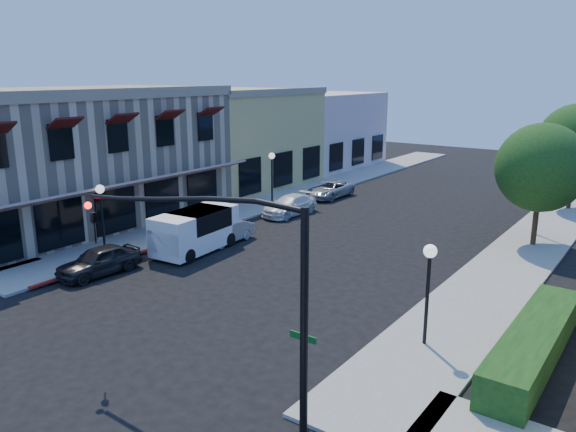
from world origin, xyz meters
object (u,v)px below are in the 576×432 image
Objects in this scene: lamppost_left_near at (101,201)px; parked_car_d at (330,189)px; signal_mast_arm at (234,269)px; lamppost_right_far at (541,189)px; parked_car_b at (226,232)px; street_name_sign at (303,362)px; parked_car_a at (99,261)px; white_van at (195,229)px; lamppost_right_near at (429,269)px; lamppost_left_far at (272,165)px; street_tree_a at (541,168)px; parked_car_c at (290,205)px.

lamppost_left_near is 18.27m from parked_car_d.
signal_mast_arm is 2.24× the size of lamppost_right_far.
parked_car_d reaches higher than parked_car_b.
parked_car_a is (-13.70, 3.80, -1.04)m from street_name_sign.
street_name_sign is 0.51× the size of white_van.
lamppost_right_far is 14.99m from parked_car_d.
lamppost_right_near is at bearing 0.00° from lamppost_left_near.
lamppost_left_far reaches higher than white_van.
lamppost_right_near is (17.00, -14.00, 0.00)m from lamppost_left_far.
street_tree_a reaches higher than parked_car_a.
parked_car_b is 0.82× the size of parked_car_d.
street_tree_a is 1.50× the size of parked_car_d.
lamppost_right_far reaches higher than parked_car_d.
white_van is 1.14× the size of parked_car_d.
lamppost_left_far is 1.00× the size of lamppost_right_near.
white_van is (-13.57, 2.95, -1.51)m from lamppost_right_near.
parked_car_b is at bearing -82.63° from parked_car_d.
lamppost_left_near is at bearing -96.06° from parked_car_d.
lamppost_right_near is (17.00, 0.00, 0.00)m from lamppost_left_near.
signal_mast_arm is at bearing -55.00° from lamppost_left_far.
lamppost_right_far is at bearing 54.72° from parked_car_a.
street_name_sign reaches higher than parked_car_b.
parked_car_a reaches higher than parked_car_c.
signal_mast_arm is 1.87× the size of parked_car_c.
lamppost_left_near is 1.01× the size of parked_car_b.
white_van is (3.43, 2.95, -1.51)m from lamppost_left_near.
signal_mast_arm is 2.08× the size of parked_car_a.
parked_car_c is at bearing 126.25° from street_name_sign.
lamppost_left_near is 1.00× the size of lamppost_right_far.
parked_car_b is (3.70, 5.00, -2.15)m from lamppost_left_near.
lamppost_right_near is 0.73× the size of white_van.
street_tree_a is 1.32× the size of white_van.
street_tree_a is 17.36m from lamppost_left_far.
signal_mast_arm is at bearing -98.17° from street_tree_a.
street_tree_a is 20.00m from street_name_sign.
lamppost_left_near is 1.00× the size of lamppost_right_near.
parked_car_c is (-14.07, 12.03, -2.11)m from lamppost_right_near.
lamppost_left_far reaches higher than parked_car_a.
white_van is (-13.57, -13.05, -1.51)m from lamppost_right_far.
lamppost_left_near is at bearing 142.95° from parked_car_a.
parked_car_c is at bearing 121.66° from signal_mast_arm.
lamppost_left_near is at bearing 180.00° from lamppost_right_near.
lamppost_left_far is at bearing 90.00° from lamppost_left_near.
street_tree_a is 1.82× the size of lamppost_left_near.
lamppost_left_far is 0.83× the size of parked_car_c.
street_tree_a is at bearing 10.78° from parked_car_c.
lamppost_left_near reaches higher than parked_car_d.
street_tree_a is at bearing 50.80° from parked_car_a.
parked_car_c is (-13.07, 17.83, -1.08)m from street_name_sign.
parked_car_b is at bearing -80.72° from parked_car_c.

